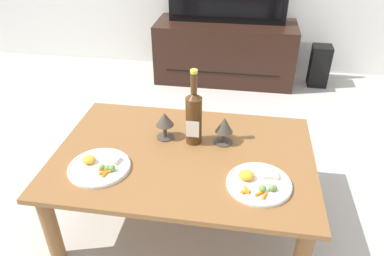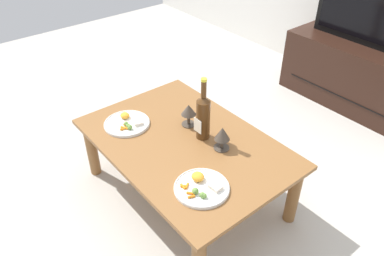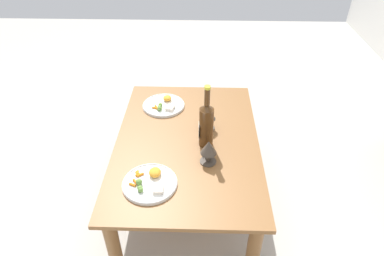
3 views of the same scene
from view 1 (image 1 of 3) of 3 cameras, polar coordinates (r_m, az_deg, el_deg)
name	(u,v)px [view 1 (image 1 of 3)]	position (r m, az deg, el deg)	size (l,w,h in m)	color
ground_plane	(185,217)	(2.00, -1.15, -13.84)	(6.40, 6.40, 0.00)	#B7B2A8
dining_table	(184,164)	(1.76, -1.28, -5.66)	(1.22, 0.83, 0.42)	brown
tv_stand	(225,52)	(3.38, 5.20, 11.89)	(1.24, 0.49, 0.53)	black
floor_speaker	(319,66)	(3.47, 19.46, 9.25)	(0.17, 0.17, 0.37)	black
wine_bottle	(194,116)	(1.72, 0.28, 1.98)	(0.08, 0.08, 0.38)	#4C2D14
goblet_left	(165,121)	(1.78, -4.35, 1.14)	(0.09, 0.09, 0.14)	#473D33
goblet_right	(224,127)	(1.75, 5.11, 0.23)	(0.09, 0.09, 0.14)	#473D33
dinner_plate_left	(100,166)	(1.67, -14.38, -5.89)	(0.28, 0.28, 0.05)	white
dinner_plate_right	(259,183)	(1.56, 10.46, -8.49)	(0.28, 0.28, 0.05)	white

